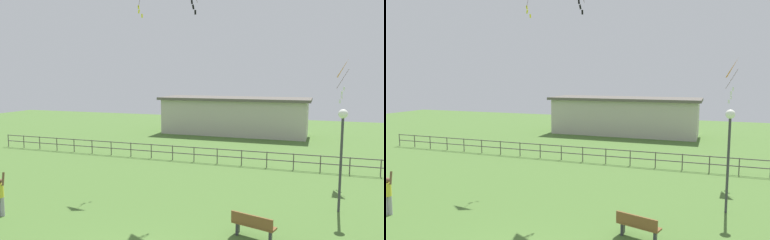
# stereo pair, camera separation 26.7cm
# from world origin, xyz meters

# --- Properties ---
(lamppost) EXTENTS (0.36, 0.36, 4.12)m
(lamppost) POSITION_xyz_m (5.52, 7.64, 3.03)
(lamppost) COLOR #38383D
(lamppost) RESTS_ON ground_plane
(park_bench) EXTENTS (1.55, 0.81, 0.85)m
(park_bench) POSITION_xyz_m (2.71, 4.03, 0.46)
(park_bench) COLOR brown
(park_bench) RESTS_ON ground_plane
(person_0) EXTENTS (0.47, 0.28, 1.75)m
(person_0) POSITION_xyz_m (-6.85, 2.79, 0.88)
(person_0) COLOR #99999E
(person_0) RESTS_ON ground_plane
(kite_6) EXTENTS (0.88, 0.89, 2.30)m
(kite_6) POSITION_xyz_m (5.96, 12.98, 5.70)
(kite_6) COLOR orange
(waterfront_railing) EXTENTS (36.00, 0.06, 0.95)m
(waterfront_railing) POSITION_xyz_m (-0.39, 14.00, 0.63)
(waterfront_railing) COLOR #4C4742
(waterfront_railing) RESTS_ON ground_plane
(pavilion_building) EXTENTS (13.77, 4.68, 3.45)m
(pavilion_building) POSITION_xyz_m (-2.97, 26.00, 1.75)
(pavilion_building) COLOR #B7B2A3
(pavilion_building) RESTS_ON ground_plane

